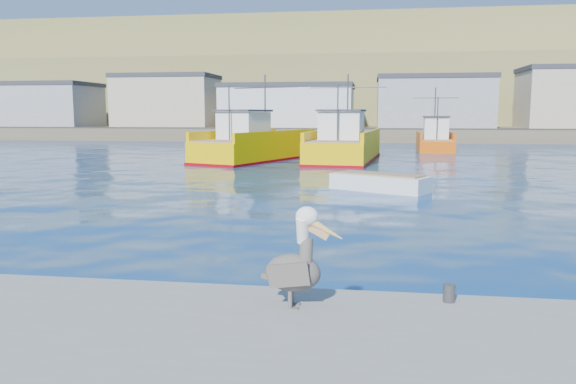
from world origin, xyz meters
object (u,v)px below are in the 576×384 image
Objects in this scene: skiff_mid at (379,184)px; trawler_yellow_a at (255,146)px; pelican at (296,264)px; trawler_yellow_b at (344,146)px; boat_orange at (435,140)px.

trawler_yellow_a is at bearing 120.06° from skiff_mid.
trawler_yellow_a reaches higher than skiff_mid.
trawler_yellow_a is 34.71m from pelican.
trawler_yellow_a is 8.02× the size of pelican.
boat_orange is at bearing 57.12° from trawler_yellow_b.
trawler_yellow_a is 18.55m from skiff_mid.
trawler_yellow_a is 6.86m from trawler_yellow_b.
trawler_yellow_b reaches higher than boat_orange.
trawler_yellow_b is 34.46m from pelican.
pelican is at bearing -95.09° from skiff_mid.
trawler_yellow_b reaches higher than skiff_mid.
trawler_yellow_b is 2.72× the size of skiff_mid.
skiff_mid is at bearing -81.64° from trawler_yellow_b.
pelican is at bearing -77.19° from trawler_yellow_a.
trawler_yellow_a reaches higher than pelican.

